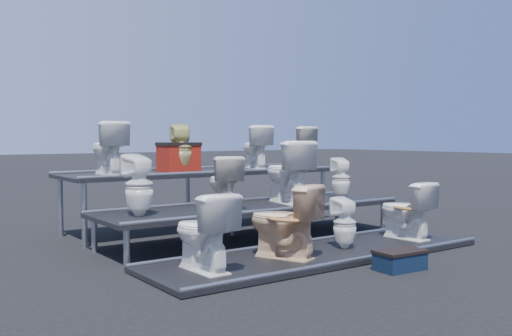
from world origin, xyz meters
TOP-DOWN VIEW (x-y plane):
  - ground at (0.00, 0.00)m, footprint 80.00×80.00m
  - tier_front at (0.00, -1.30)m, footprint 4.20×1.20m
  - tier_mid at (0.00, 0.00)m, footprint 4.20×1.20m
  - tier_back at (0.00, 1.30)m, footprint 4.20×1.20m
  - toilet_0 at (-1.53, -1.30)m, footprint 0.45×0.77m
  - toilet_1 at (-0.52, -1.30)m, footprint 0.71×0.90m
  - toilet_2 at (0.39, -1.30)m, footprint 0.30×0.30m
  - toilet_3 at (1.48, -1.30)m, footprint 0.44×0.74m
  - toilet_4 at (-1.62, 0.00)m, footprint 0.37×0.38m
  - toilet_5 at (-0.46, 0.00)m, footprint 0.55×0.74m
  - toilet_6 at (0.57, 0.00)m, footprint 0.62×0.91m
  - toilet_7 at (1.60, 0.00)m, footprint 0.35×0.35m
  - toilet_8 at (-1.48, 1.30)m, footprint 0.44×0.72m
  - toilet_9 at (-0.37, 1.30)m, footprint 0.41×0.41m
  - toilet_10 at (0.97, 1.30)m, footprint 0.56×0.75m
  - toilet_11 at (1.82, 1.30)m, footprint 0.40×0.68m
  - red_crate at (-0.36, 1.39)m, footprint 0.53×0.42m
  - step_stool at (0.25, -2.25)m, footprint 0.52×0.34m

SIDE VIEW (x-z plane):
  - ground at x=0.00m, z-range 0.00..0.00m
  - tier_front at x=0.00m, z-range 0.00..0.06m
  - step_stool at x=0.25m, z-range 0.00..0.18m
  - tier_mid at x=0.00m, z-range 0.00..0.46m
  - toilet_2 at x=0.39m, z-range 0.06..0.66m
  - toilet_3 at x=1.48m, z-range 0.06..0.80m
  - tier_back at x=0.00m, z-range 0.00..0.86m
  - toilet_0 at x=-1.53m, z-range 0.06..0.83m
  - toilet_1 at x=-0.52m, z-range 0.06..0.86m
  - toilet_7 at x=1.60m, z-range 0.46..1.06m
  - toilet_5 at x=-0.46m, z-range 0.46..1.13m
  - toilet_4 at x=-1.62m, z-range 0.46..1.18m
  - toilet_6 at x=0.57m, z-range 0.46..1.32m
  - red_crate at x=-0.36m, z-range 0.86..1.24m
  - toilet_11 at x=1.82m, z-range 0.86..1.54m
  - toilet_10 at x=0.97m, z-range 0.86..1.55m
  - toilet_9 at x=-0.37m, z-range 0.86..1.56m
  - toilet_8 at x=-1.48m, z-range 0.86..1.57m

